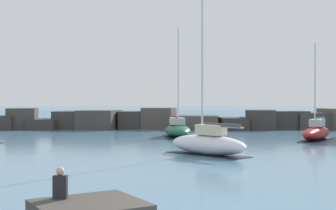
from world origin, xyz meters
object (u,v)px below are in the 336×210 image
object	(u,v)px
sailboat_moored_1	(315,132)
sailboat_moored_4	(206,143)
sailboat_moored_0	(176,130)
person_on_rocks	(59,195)

from	to	relation	value
sailboat_moored_1	sailboat_moored_4	world-z (taller)	sailboat_moored_4
sailboat_moored_1	sailboat_moored_4	size ratio (longest dim) A/B	0.77
sailboat_moored_0	sailboat_moored_4	xyz separation A→B (m)	(1.60, -14.25, 0.06)
sailboat_moored_0	sailboat_moored_4	bearing A→B (deg)	-83.58
sailboat_moored_0	person_on_rocks	xyz separation A→B (m)	(-3.70, -31.34, 0.23)
sailboat_moored_4	person_on_rocks	world-z (taller)	sailboat_moored_4
sailboat_moored_0	sailboat_moored_1	distance (m)	12.35
person_on_rocks	sailboat_moored_1	bearing A→B (deg)	60.99
sailboat_moored_0	sailboat_moored_4	distance (m)	14.34
sailboat_moored_4	person_on_rocks	distance (m)	17.89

